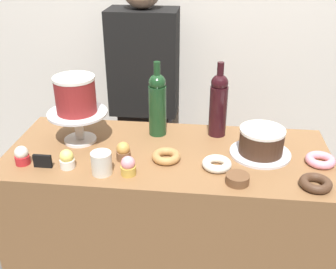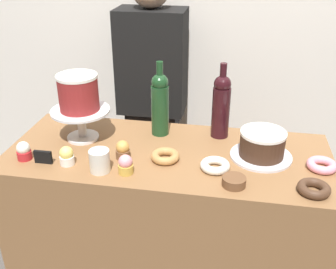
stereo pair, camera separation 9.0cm
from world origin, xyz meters
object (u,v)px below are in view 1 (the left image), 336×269
wine_bottle_dark_red (218,104)px  cupcake_lemon (67,159)px  chocolate_round_cake (261,141)px  cookie_stack (237,179)px  wine_bottle_green (157,103)px  price_sign_chalkboard (43,161)px  barista_figure (145,112)px  cake_stand_pedestal (78,121)px  white_layer_cake (75,95)px  cupcake_vanilla (22,156)px  donut_pink (320,160)px  cupcake_caramel (123,151)px  donut_sugar (217,164)px  donut_chocolate (316,183)px  cupcake_strawberry (128,166)px  donut_maple (166,156)px  coffee_cup_ceramic (102,163)px

wine_bottle_dark_red → cupcake_lemon: size_ratio=4.38×
chocolate_round_cake → cookie_stack: chocolate_round_cake is taller
wine_bottle_green → wine_bottle_dark_red: bearing=5.1°
wine_bottle_green → price_sign_chalkboard: size_ratio=4.65×
price_sign_chalkboard → barista_figure: barista_figure is taller
cake_stand_pedestal → cookie_stack: size_ratio=2.93×
white_layer_cake → wine_bottle_dark_red: wine_bottle_dark_red is taller
cupcake_vanilla → donut_pink: size_ratio=0.66×
cupcake_caramel → donut_sugar: 0.36m
cake_stand_pedestal → donut_sugar: bearing=-14.7°
cupcake_vanilla → donut_pink: cupcake_vanilla is taller
donut_chocolate → cookie_stack: bearing=-178.9°
donut_pink → cupcake_strawberry: bearing=-167.6°
donut_sugar → cookie_stack: bearing=-52.9°
donut_chocolate → cake_stand_pedestal: bearing=165.2°
donut_maple → chocolate_round_cake: bearing=13.3°
cookie_stack → chocolate_round_cake: bearing=65.6°
donut_sugar → donut_chocolate: 0.35m
donut_pink → chocolate_round_cake: bearing=167.6°
cupcake_lemon → coffee_cup_ceramic: coffee_cup_ceramic is taller
cupcake_lemon → cupcake_caramel: (0.20, 0.08, 0.00)m
barista_figure → cupcake_strawberry: bearing=-84.7°
cake_stand_pedestal → chocolate_round_cake: cake_stand_pedestal is taller
coffee_cup_ceramic → donut_pink: bearing=11.1°
cookie_stack → price_sign_chalkboard: size_ratio=1.20×
white_layer_cake → chocolate_round_cake: bearing=-2.3°
cake_stand_pedestal → cupcake_caramel: bearing=-31.2°
wine_bottle_dark_red → cupcake_strawberry: wine_bottle_dark_red is taller
cupcake_lemon → donut_pink: 0.96m
donut_chocolate → coffee_cup_ceramic: 0.76m
donut_chocolate → price_sign_chalkboard: 0.99m
cupcake_vanilla → barista_figure: size_ratio=0.05×
price_sign_chalkboard → wine_bottle_green: bearing=40.1°
donut_pink → donut_chocolate: bearing=-107.5°
cupcake_caramel → price_sign_chalkboard: cupcake_caramel is taller
coffee_cup_ceramic → price_sign_chalkboard: bearing=176.3°
donut_pink → cookie_stack: bearing=-152.1°
price_sign_chalkboard → cookie_stack: bearing=-2.0°
cupcake_strawberry → donut_maple: 0.17m
chocolate_round_cake → cupcake_vanilla: chocolate_round_cake is taller
cupcake_strawberry → wine_bottle_dark_red: bearing=48.8°
cupcake_caramel → price_sign_chalkboard: size_ratio=1.06×
white_layer_cake → donut_sugar: (0.58, -0.15, -0.19)m
cake_stand_pedestal → coffee_cup_ceramic: 0.29m
cupcake_caramel → donut_pink: (0.76, 0.05, -0.02)m
cake_stand_pedestal → price_sign_chalkboard: 0.24m
chocolate_round_cake → donut_sugar: (-0.17, -0.12, -0.05)m
donut_maple → barista_figure: size_ratio=0.07×
cupcake_vanilla → donut_chocolate: (1.08, -0.04, -0.02)m
cake_stand_pedestal → cupcake_strawberry: size_ratio=3.31×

